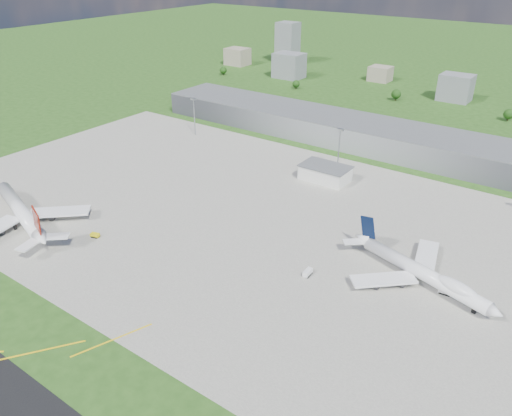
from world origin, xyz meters
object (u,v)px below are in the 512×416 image
Objects in this scene: airliner_red_twin at (22,213)px; van_white_far at (445,291)px; airliner_blue_quad at (423,273)px; van_white_near at (308,273)px; tug_yellow at (95,235)px.

airliner_red_twin reaches higher than van_white_far.
airliner_blue_quad reaches higher than van_white_near.
airliner_blue_quad reaches higher than tug_yellow.
airliner_red_twin is at bearing 105.17° from van_white_near.
van_white_near is (92.65, 29.95, 0.29)m from tug_yellow.
airliner_red_twin is 136.77m from van_white_near.
van_white_far is at bearing -143.85° from airliner_red_twin.
van_white_near is at bearing -145.15° from airliner_red_twin.
van_white_near is at bearing -134.24° from airliner_blue_quad.
van_white_near reaches higher than tug_yellow.
van_white_far is (140.59, 49.56, 0.26)m from tug_yellow.
airliner_red_twin is at bearing 178.84° from tug_yellow.
van_white_near is (-38.60, -20.98, -3.56)m from airliner_blue_quad.
airliner_blue_quad is at bearing 3.57° from tug_yellow.
airliner_blue_quad is (168.98, 62.10, -0.72)m from airliner_red_twin.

